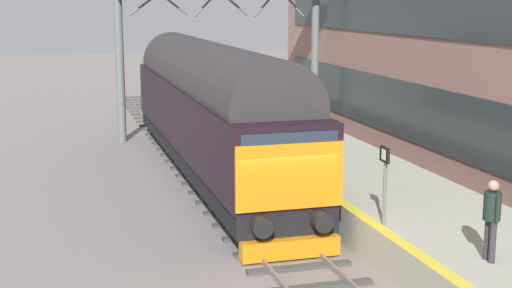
# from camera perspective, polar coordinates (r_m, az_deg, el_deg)

# --- Properties ---
(ground_plane) EXTENTS (140.00, 140.00, 0.00)m
(ground_plane) POSITION_cam_1_polar(r_m,az_deg,el_deg) (18.68, 1.58, -7.85)
(ground_plane) COLOR gray
(ground_plane) RESTS_ON ground
(track_main) EXTENTS (2.50, 60.00, 0.15)m
(track_main) POSITION_cam_1_polar(r_m,az_deg,el_deg) (18.66, 1.58, -7.69)
(track_main) COLOR slate
(track_main) RESTS_ON ground
(station_platform) EXTENTS (4.00, 44.00, 1.01)m
(station_platform) POSITION_cam_1_polar(r_m,az_deg,el_deg) (19.85, 11.61, -5.41)
(station_platform) COLOR #AFB09C
(station_platform) RESTS_ON ground
(diesel_locomotive) EXTENTS (2.74, 18.10, 4.68)m
(diesel_locomotive) POSITION_cam_1_polar(r_m,az_deg,el_deg) (25.46, -3.59, 3.00)
(diesel_locomotive) COLOR black
(diesel_locomotive) RESTS_ON ground
(platform_number_sign) EXTENTS (0.10, 0.44, 1.83)m
(platform_number_sign) POSITION_cam_1_polar(r_m,az_deg,el_deg) (16.85, 10.01, -2.24)
(platform_number_sign) COLOR slate
(platform_number_sign) RESTS_ON station_platform
(waiting_passenger) EXTENTS (0.36, 0.51, 1.64)m
(waiting_passenger) POSITION_cam_1_polar(r_m,az_deg,el_deg) (15.09, 17.90, -5.13)
(waiting_passenger) COLOR #322E33
(waiting_passenger) RESTS_ON station_platform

